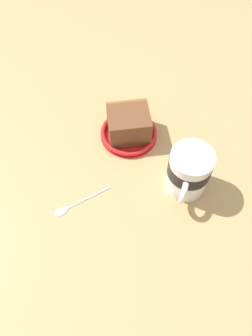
# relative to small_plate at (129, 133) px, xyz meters

# --- Properties ---
(ground_plane) EXTENTS (1.33, 1.33, 0.03)m
(ground_plane) POSITION_rel_small_plate_xyz_m (0.03, 0.06, -0.02)
(ground_plane) COLOR tan
(small_plate) EXTENTS (0.13, 0.13, 0.02)m
(small_plate) POSITION_rel_small_plate_xyz_m (0.00, 0.00, 0.00)
(small_plate) COLOR red
(small_plate) RESTS_ON ground_plane
(cake_slice) EXTENTS (0.10, 0.09, 0.07)m
(cake_slice) POSITION_rel_small_plate_xyz_m (0.00, -0.00, 0.03)
(cake_slice) COLOR brown
(cake_slice) RESTS_ON small_plate
(tea_mug) EXTENTS (0.09, 0.11, 0.11)m
(tea_mug) POSITION_rel_small_plate_xyz_m (-0.11, 0.14, 0.05)
(tea_mug) COLOR white
(tea_mug) RESTS_ON ground_plane
(teaspoon) EXTENTS (0.12, 0.07, 0.01)m
(teaspoon) POSITION_rel_small_plate_xyz_m (0.13, 0.17, -0.00)
(teaspoon) COLOR silver
(teaspoon) RESTS_ON ground_plane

